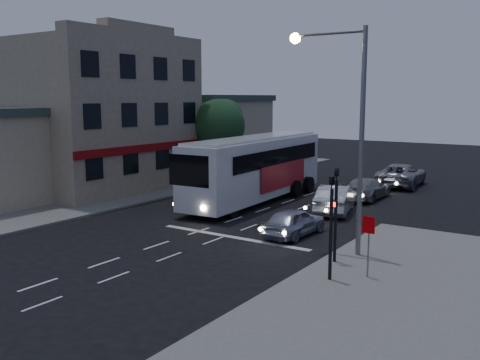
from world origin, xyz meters
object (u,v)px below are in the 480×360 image
Objects in this scene: car_sedan_c at (401,175)px; tour_bus at (256,167)px; regulatory_sign at (368,237)px; street_tree at (219,123)px; car_suv at (294,222)px; traffic_signal_side at (331,215)px; car_sedan_b at (367,188)px; car_sedan_a at (335,199)px; traffic_signal_main at (336,203)px; streetlight at (347,115)px.

tour_bus is at bearing 57.94° from car_sedan_c.
car_sedan_c is (5.74, 10.84, -1.36)m from tour_bus.
regulatory_sign is 0.35× the size of street_tree.
regulatory_sign is at bearing 99.88° from car_sedan_c.
car_suv is at bearing 141.53° from regulatory_sign.
street_tree reaches higher than tour_bus.
car_sedan_b is at bearing 106.05° from traffic_signal_side.
tour_bus is 2.78× the size of car_sedan_a.
car_sedan_a is 1.01× the size of car_sedan_b.
car_suv is 4.86m from traffic_signal_main.
streetlight is (-0.26, 1.42, 3.31)m from traffic_signal_main.
regulatory_sign reaches higher than car_suv.
regulatory_sign is (11.00, -10.16, -0.59)m from tour_bus.
car_sedan_c is at bearing -92.24° from car_sedan_b.
traffic_signal_side is (4.26, -21.97, 1.60)m from car_sedan_c.
car_sedan_c is 22.44m from traffic_signal_side.
street_tree is at bearing 20.96° from car_sedan_c.
street_tree is at bearing 135.50° from traffic_signal_side.
car_sedan_c is 0.96× the size of street_tree.
streetlight is (3.12, -1.60, 5.06)m from car_suv.
street_tree is at bearing -2.21° from car_sedan_b.
street_tree reaches higher than car_sedan_c.
car_sedan_b is 2.15× the size of regulatory_sign.
regulatory_sign is at bearing 43.92° from traffic_signal_side.
traffic_signal_side is at bearing 131.14° from car_suv.
traffic_signal_main is at bearing 109.49° from traffic_signal_side.
tour_bus is at bearing -44.08° from car_suv.
street_tree reaches higher than traffic_signal_main.
streetlight is (3.57, -7.39, 4.95)m from car_sedan_a.
streetlight reaches higher than car_sedan_c.
street_tree is (-15.55, 12.82, -1.23)m from streetlight.
car_sedan_a is 0.77× the size of street_tree.
car_sedan_c is (-0.18, 16.97, 0.15)m from car_suv.
traffic_signal_main reaches higher than car_sedan_b.
tour_bus is 3.24× the size of traffic_signal_side.
traffic_signal_side is 23.24m from street_tree.
regulatory_sign is (5.26, -21.01, 0.77)m from car_sedan_c.
car_sedan_c is 20.37m from traffic_signal_main.
car_suv is 5.81m from car_sedan_a.
car_sedan_b is 16.45m from traffic_signal_side.
traffic_signal_main is at bearing 149.16° from regulatory_sign.
traffic_signal_main reaches higher than regulatory_sign.
street_tree reaches higher than car_sedan_a.
car_sedan_a is at bearing 119.35° from regulatory_sign.
car_sedan_b is at bearing 83.40° from car_sedan_c.
street_tree reaches higher than traffic_signal_side.
traffic_signal_side reaches higher than car_sedan_c.
tour_bus is at bearing -18.13° from car_sedan_a.
streetlight reaches higher than regulatory_sign.
car_suv is 17.18m from street_tree.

